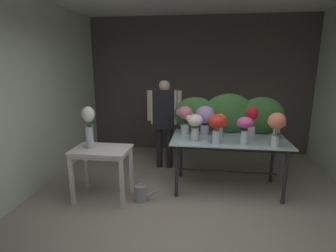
# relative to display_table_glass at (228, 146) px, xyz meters

# --- Properties ---
(ground_plane) EXTENTS (7.51, 7.51, 0.00)m
(ground_plane) POSITION_rel_display_table_glass_xyz_m (-0.53, 0.25, -0.70)
(ground_plane) COLOR #9E9384
(wall_back) EXTENTS (4.89, 0.12, 2.91)m
(wall_back) POSITION_rel_display_table_glass_xyz_m (-0.53, 1.96, 0.76)
(wall_back) COLOR #4C4742
(wall_back) RESTS_ON ground
(wall_left) EXTENTS (0.12, 3.53, 2.91)m
(wall_left) POSITION_rel_display_table_glass_xyz_m (-2.97, 0.25, 0.76)
(wall_left) COLOR silver
(wall_left) RESTS_ON ground
(display_table_glass) EXTENTS (1.71, 0.93, 0.83)m
(display_table_glass) POSITION_rel_display_table_glass_xyz_m (0.00, 0.00, 0.00)
(display_table_glass) COLOR #ABCDD1
(display_table_glass) RESTS_ON ground
(side_table_white) EXTENTS (0.79, 0.55, 0.77)m
(side_table_white) POSITION_rel_display_table_glass_xyz_m (-1.80, -0.57, -0.04)
(side_table_white) COLOR white
(side_table_white) RESTS_ON ground
(florist) EXTENTS (0.64, 0.24, 1.66)m
(florist) POSITION_rel_display_table_glass_xyz_m (-1.11, 0.76, 0.33)
(florist) COLOR #232328
(florist) RESTS_ON ground
(foliage_backdrop) EXTENTS (1.75, 0.28, 0.64)m
(foliage_backdrop) POSITION_rel_display_table_glass_xyz_m (0.03, 0.35, 0.43)
(foliage_backdrop) COLOR #387033
(foliage_backdrop) RESTS_ON display_table_glass
(vase_crimson_dahlias) EXTENTS (0.19, 0.16, 0.50)m
(vase_crimson_dahlias) POSITION_rel_display_table_glass_xyz_m (0.31, -0.05, 0.43)
(vase_crimson_dahlias) COLOR silver
(vase_crimson_dahlias) RESTS_ON display_table_glass
(vase_peach_tulips) EXTENTS (0.16, 0.16, 0.34)m
(vase_peach_tulips) POSITION_rel_display_table_glass_xyz_m (0.69, 0.03, 0.33)
(vase_peach_tulips) COLOR silver
(vase_peach_tulips) RESTS_ON display_table_glass
(vase_lilac_freesia) EXTENTS (0.29, 0.29, 0.47)m
(vase_lilac_freesia) POSITION_rel_display_table_glass_xyz_m (-0.37, 0.14, 0.42)
(vase_lilac_freesia) COLOR silver
(vase_lilac_freesia) RESTS_ON display_table_glass
(vase_fuchsia_peonies) EXTENTS (0.23, 0.22, 0.39)m
(vase_fuchsia_peonies) POSITION_rel_display_table_glass_xyz_m (0.18, -0.31, 0.39)
(vase_fuchsia_peonies) COLOR silver
(vase_fuchsia_peonies) RESTS_ON display_table_glass
(vase_coral_hydrangea) EXTENTS (0.24, 0.23, 0.47)m
(vase_coral_hydrangea) POSITION_rel_display_table_glass_xyz_m (0.58, -0.35, 0.44)
(vase_coral_hydrangea) COLOR silver
(vase_coral_hydrangea) RESTS_ON display_table_glass
(vase_scarlet_carnations) EXTENTS (0.26, 0.25, 0.42)m
(vase_scarlet_carnations) POSITION_rel_display_table_glass_xyz_m (-0.20, -0.33, 0.41)
(vase_scarlet_carnations) COLOR silver
(vase_scarlet_carnations) RESTS_ON display_table_glass
(vase_sunset_stock) EXTENTS (0.17, 0.17, 0.37)m
(vase_sunset_stock) POSITION_rel_display_table_glass_xyz_m (-0.14, 0.01, 0.35)
(vase_sunset_stock) COLOR silver
(vase_sunset_stock) RESTS_ON display_table_glass
(vase_ivory_roses) EXTENTS (0.24, 0.22, 0.39)m
(vase_ivory_roses) POSITION_rel_display_table_glass_xyz_m (-0.51, -0.20, 0.38)
(vase_ivory_roses) COLOR silver
(vase_ivory_roses) RESTS_ON display_table_glass
(vase_rosy_snapdragons) EXTENTS (0.29, 0.23, 0.46)m
(vase_rosy_snapdragons) POSITION_rel_display_table_glass_xyz_m (-0.68, 0.13, 0.41)
(vase_rosy_snapdragons) COLOR silver
(vase_rosy_snapdragons) RESTS_ON display_table_glass
(vase_white_roses_tall) EXTENTS (0.19, 0.18, 0.59)m
(vase_white_roses_tall) POSITION_rel_display_table_glass_xyz_m (-1.96, -0.57, 0.42)
(vase_white_roses_tall) COLOR silver
(vase_white_roses_tall) RESTS_ON side_table_white
(watering_can) EXTENTS (0.35, 0.18, 0.34)m
(watering_can) POSITION_rel_display_table_glass_xyz_m (-1.25, -0.57, -0.57)
(watering_can) COLOR #999EA3
(watering_can) RESTS_ON ground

